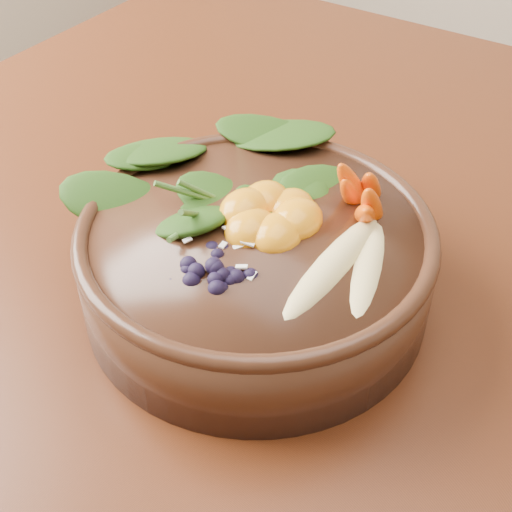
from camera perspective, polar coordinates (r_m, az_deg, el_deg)
stoneware_bowl at (r=0.57m, az=-0.00°, el=-0.76°), size 0.29×0.29×0.08m
kale_heap at (r=0.60m, az=-0.27°, el=8.15°), size 0.19×0.17×0.04m
carrot_cluster at (r=0.56m, az=8.73°, el=7.39°), size 0.06×0.06×0.08m
banana_halves at (r=0.51m, az=7.69°, el=0.36°), size 0.07×0.16×0.03m
mandarin_cluster at (r=0.55m, az=1.20°, el=4.30°), size 0.08×0.09×0.03m
blueberry_pile at (r=0.50m, az=-3.51°, el=0.38°), size 0.13×0.10×0.04m
coconut_flakes at (r=0.53m, az=-1.01°, el=1.37°), size 0.09×0.07×0.01m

